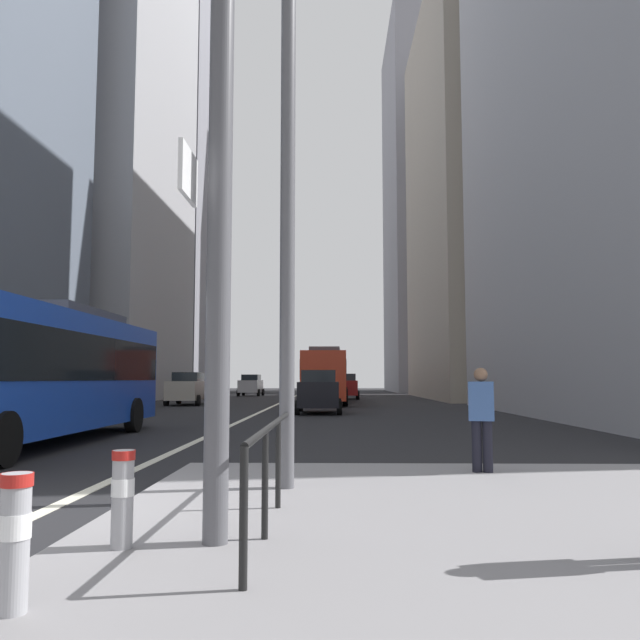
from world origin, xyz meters
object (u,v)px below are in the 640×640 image
(city_bus_blue_oncoming, at_px, (36,367))
(car_oncoming_mid, at_px, (188,388))
(car_oncoming_far, at_px, (251,385))
(street_lamp_post, at_px, (288,106))
(bollard_left, at_px, (15,535))
(bollard_right, at_px, (123,493))
(car_receding_far, at_px, (319,391))
(traffic_signal_gantry, at_px, (7,101))
(pedestrian_walking, at_px, (482,414))
(car_receding_near, at_px, (346,386))
(city_bus_red_receding, at_px, (326,374))
(city_bus_red_distant, at_px, (325,376))

(city_bus_blue_oncoming, xyz_separation_m, car_oncoming_mid, (-1.65, 23.68, -0.85))
(city_bus_blue_oncoming, height_order, car_oncoming_far, city_bus_blue_oncoming)
(street_lamp_post, distance_m, bollard_left, 6.65)
(bollard_right, bearing_deg, car_receding_far, 87.30)
(street_lamp_post, xyz_separation_m, bollard_right, (-1.17, -3.02, -4.68))
(bollard_left, bearing_deg, traffic_signal_gantry, 121.99)
(traffic_signal_gantry, relative_size, bollard_right, 7.42)
(traffic_signal_gantry, bearing_deg, pedestrian_walking, 39.58)
(bollard_left, bearing_deg, pedestrian_walking, 55.08)
(car_oncoming_mid, bearing_deg, city_bus_blue_oncoming, -86.02)
(car_receding_near, bearing_deg, street_lamp_post, -92.18)
(car_oncoming_far, height_order, traffic_signal_gantry, traffic_signal_gantry)
(car_receding_far, bearing_deg, street_lamp_post, -89.92)
(car_oncoming_mid, relative_size, street_lamp_post, 0.57)
(city_bus_red_receding, height_order, traffic_signal_gantry, traffic_signal_gantry)
(car_receding_far, bearing_deg, city_bus_red_receding, 88.98)
(car_oncoming_far, bearing_deg, street_lamp_post, -82.30)
(city_bus_red_receding, height_order, bollard_left, city_bus_red_receding)
(city_bus_red_receding, height_order, city_bus_red_distant, same)
(city_bus_blue_oncoming, height_order, city_bus_red_distant, same)
(city_bus_red_receding, distance_m, car_oncoming_far, 20.24)
(city_bus_red_receding, relative_size, city_bus_red_distant, 1.05)
(city_bus_red_distant, height_order, pedestrian_walking, city_bus_red_distant)
(city_bus_red_distant, xyz_separation_m, car_receding_near, (1.72, -13.16, -0.85))
(city_bus_red_distant, bearing_deg, car_receding_far, -89.82)
(pedestrian_walking, bearing_deg, city_bus_blue_oncoming, 150.62)
(car_oncoming_mid, bearing_deg, city_bus_red_distant, 71.95)
(car_receding_far, height_order, bollard_right, car_receding_far)
(car_oncoming_far, bearing_deg, city_bus_red_receding, -69.44)
(car_receding_near, distance_m, bollard_left, 46.22)
(car_receding_near, bearing_deg, traffic_signal_gantry, -95.10)
(city_bus_red_receding, relative_size, car_receding_near, 2.81)
(pedestrian_walking, bearing_deg, bollard_left, -124.92)
(bollard_left, relative_size, bollard_right, 1.03)
(car_oncoming_far, relative_size, traffic_signal_gantry, 0.68)
(city_bus_red_receding, distance_m, car_receding_near, 9.42)
(car_receding_near, xyz_separation_m, bollard_left, (-2.92, -46.12, -0.37))
(traffic_signal_gantry, xyz_separation_m, bollard_right, (1.22, -0.16, -3.50))
(pedestrian_walking, bearing_deg, car_oncoming_far, 101.15)
(city_bus_red_receding, height_order, bollard_right, city_bus_red_receding)
(car_oncoming_far, bearing_deg, bollard_left, -84.27)
(car_receding_far, xyz_separation_m, traffic_signal_gantry, (-2.36, -23.94, 3.11))
(city_bus_red_distant, bearing_deg, car_oncoming_mid, -108.05)
(traffic_signal_gantry, bearing_deg, car_oncoming_mid, 99.70)
(traffic_signal_gantry, distance_m, street_lamp_post, 3.91)
(car_oncoming_far, relative_size, bollard_left, 4.91)
(city_bus_blue_oncoming, bearing_deg, car_receding_far, 65.98)
(car_oncoming_mid, relative_size, car_oncoming_far, 1.12)
(city_bus_blue_oncoming, distance_m, car_receding_far, 15.73)
(pedestrian_walking, bearing_deg, city_bus_red_distant, 93.24)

